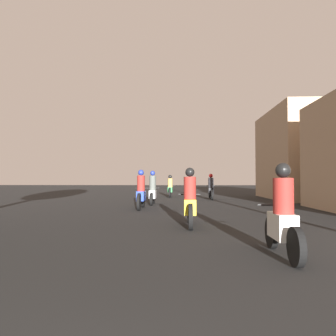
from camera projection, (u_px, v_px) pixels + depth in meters
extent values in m
cylinder|color=black|center=(272.00, 232.00, 5.90)|extent=(0.10, 0.57, 0.57)
cylinder|color=black|center=(296.00, 247.00, 4.63)|extent=(0.10, 0.57, 0.57)
cube|color=silver|center=(282.00, 226.00, 5.27)|extent=(0.30, 0.72, 0.41)
cylinder|color=black|center=(275.00, 205.00, 5.69)|extent=(0.60, 0.04, 0.04)
cylinder|color=maroon|center=(283.00, 196.00, 5.22)|extent=(0.32, 0.32, 0.57)
sphere|color=black|center=(283.00, 170.00, 5.23)|extent=(0.24, 0.24, 0.24)
cylinder|color=black|center=(189.00, 212.00, 9.22)|extent=(0.10, 0.65, 0.65)
cylinder|color=black|center=(191.00, 217.00, 7.97)|extent=(0.10, 0.65, 0.65)
cube|color=gold|center=(190.00, 206.00, 8.60)|extent=(0.30, 0.85, 0.39)
cylinder|color=black|center=(189.00, 194.00, 9.02)|extent=(0.60, 0.04, 0.04)
cylinder|color=maroon|center=(190.00, 188.00, 8.53)|extent=(0.32, 0.32, 0.58)
sphere|color=black|center=(190.00, 172.00, 8.54)|extent=(0.24, 0.24, 0.24)
cylinder|color=black|center=(143.00, 200.00, 14.16)|extent=(0.10, 0.68, 0.68)
cylinder|color=black|center=(139.00, 202.00, 12.75)|extent=(0.10, 0.68, 0.68)
cube|color=#1E389E|center=(141.00, 196.00, 13.47)|extent=(0.30, 0.90, 0.39)
cylinder|color=black|center=(143.00, 188.00, 13.93)|extent=(0.60, 0.04, 0.04)
cylinder|color=maroon|center=(141.00, 183.00, 13.39)|extent=(0.32, 0.32, 0.64)
sphere|color=navy|center=(141.00, 173.00, 13.41)|extent=(0.24, 0.24, 0.24)
cylinder|color=black|center=(154.00, 197.00, 16.40)|extent=(0.10, 0.59, 0.59)
cylinder|color=black|center=(152.00, 199.00, 15.12)|extent=(0.10, 0.59, 0.59)
cube|color=#ADADB2|center=(153.00, 194.00, 15.77)|extent=(0.30, 0.89, 0.38)
cylinder|color=black|center=(153.00, 188.00, 16.19)|extent=(0.60, 0.04, 0.04)
cylinder|color=#4C514C|center=(153.00, 183.00, 15.70)|extent=(0.32, 0.32, 0.70)
sphere|color=navy|center=(153.00, 173.00, 15.71)|extent=(0.24, 0.24, 0.24)
cylinder|color=black|center=(210.00, 194.00, 20.24)|extent=(0.10, 0.60, 0.60)
cylinder|color=black|center=(212.00, 195.00, 18.84)|extent=(0.10, 0.60, 0.60)
cube|color=black|center=(211.00, 191.00, 19.55)|extent=(0.30, 0.79, 0.40)
cylinder|color=black|center=(210.00, 186.00, 20.01)|extent=(0.60, 0.04, 0.04)
cylinder|color=#2D2D33|center=(211.00, 183.00, 19.49)|extent=(0.32, 0.32, 0.59)
sphere|color=#A51919|center=(211.00, 176.00, 19.50)|extent=(0.24, 0.24, 0.24)
cylinder|color=black|center=(170.00, 192.00, 22.73)|extent=(0.10, 0.65, 0.65)
cylinder|color=black|center=(170.00, 193.00, 21.40)|extent=(0.10, 0.65, 0.65)
cube|color=#1E6B33|center=(170.00, 190.00, 22.07)|extent=(0.30, 0.93, 0.34)
cylinder|color=black|center=(170.00, 185.00, 22.51)|extent=(0.60, 0.04, 0.04)
cylinder|color=#B28E47|center=(170.00, 183.00, 21.99)|extent=(0.32, 0.32, 0.58)
sphere|color=black|center=(170.00, 177.00, 22.01)|extent=(0.24, 0.24, 0.24)
cube|color=tan|center=(317.00, 155.00, 20.17)|extent=(5.93, 7.32, 5.43)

